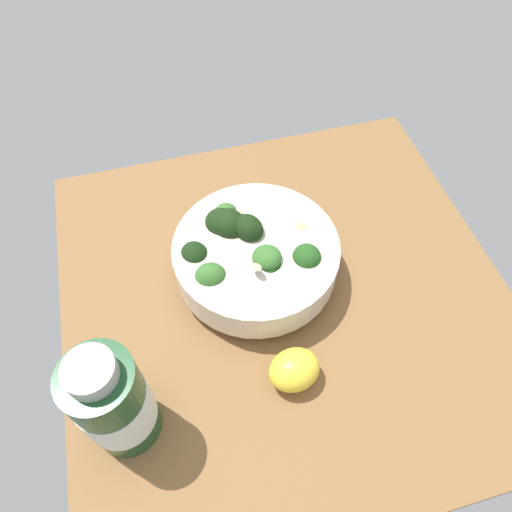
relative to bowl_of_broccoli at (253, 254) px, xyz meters
The scene contains 4 objects.
ground_plane 8.11cm from the bowl_of_broccoli, 127.48° to the left, with size 58.75×58.75×3.54cm, color brown.
bowl_of_broccoli is the anchor object (origin of this frame).
lemon_wedge 15.90cm from the bowl_of_broccoli, 92.46° to the left, with size 6.15×5.11×4.63cm, color yellow.
bottle_tall 25.14cm from the bowl_of_broccoli, 40.58° to the left, with size 7.49×7.49×16.94cm.
Camera 1 is at (12.42, 30.51, 55.76)cm, focal length 33.73 mm.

